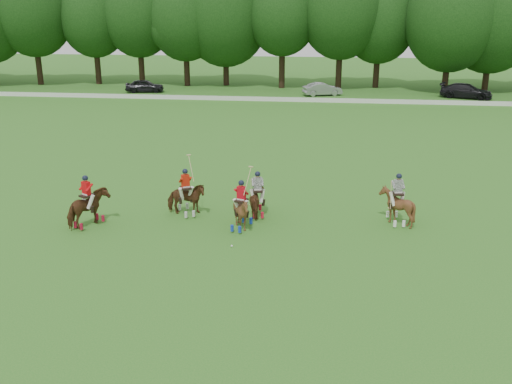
# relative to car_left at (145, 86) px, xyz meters

# --- Properties ---
(ground) EXTENTS (180.00, 180.00, 0.00)m
(ground) POSITION_rel_car_left_xyz_m (15.09, -42.50, -0.72)
(ground) COLOR #296F1F
(ground) RESTS_ON ground
(tree_line) EXTENTS (117.98, 14.32, 14.75)m
(tree_line) POSITION_rel_car_left_xyz_m (15.36, 5.55, 7.51)
(tree_line) COLOR black
(tree_line) RESTS_ON ground
(boundary_rail) EXTENTS (120.00, 0.10, 0.44)m
(boundary_rail) POSITION_rel_car_left_xyz_m (15.09, -4.50, -0.50)
(boundary_rail) COLOR white
(boundary_rail) RESTS_ON ground
(car_left) EXTENTS (4.45, 2.37, 1.44)m
(car_left) POSITION_rel_car_left_xyz_m (0.00, 0.00, 0.00)
(car_left) COLOR black
(car_left) RESTS_ON ground
(car_mid) EXTENTS (4.43, 2.78, 1.38)m
(car_mid) POSITION_rel_car_left_xyz_m (19.93, 0.00, -0.03)
(car_mid) COLOR #9B9CA1
(car_mid) RESTS_ON ground
(car_right) EXTENTS (5.70, 3.82, 1.53)m
(car_right) POSITION_rel_car_left_xyz_m (35.03, 0.00, 0.05)
(car_right) COLOR black
(car_right) RESTS_ON ground
(polo_red_a) EXTENTS (1.71, 2.18, 2.38)m
(polo_red_a) POSITION_rel_car_left_xyz_m (10.04, -39.87, 0.15)
(polo_red_a) COLOR #4E2914
(polo_red_a) RESTS_ON ground
(polo_red_b) EXTENTS (1.98, 1.89, 2.80)m
(polo_red_b) POSITION_rel_car_left_xyz_m (14.04, -37.91, 0.08)
(polo_red_b) COLOR #4E2914
(polo_red_b) RESTS_ON ground
(polo_red_c) EXTENTS (1.63, 1.73, 2.81)m
(polo_red_c) POSITION_rel_car_left_xyz_m (16.89, -39.38, 0.09)
(polo_red_c) COLOR #4E2914
(polo_red_c) RESTS_ON ground
(polo_stripe_a) EXTENTS (1.12, 1.83, 2.17)m
(polo_stripe_a) POSITION_rel_car_left_xyz_m (17.39, -37.62, 0.05)
(polo_stripe_a) COLOR #4E2914
(polo_stripe_a) RESTS_ON ground
(polo_stripe_b) EXTENTS (1.58, 1.71, 2.36)m
(polo_stripe_b) POSITION_rel_car_left_xyz_m (23.76, -37.84, 0.14)
(polo_stripe_b) COLOR #4E2914
(polo_stripe_b) RESTS_ON ground
(polo_ball) EXTENTS (0.09, 0.09, 0.09)m
(polo_ball) POSITION_rel_car_left_xyz_m (16.78, -41.39, -0.68)
(polo_ball) COLOR white
(polo_ball) RESTS_ON ground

